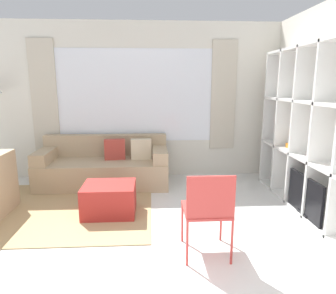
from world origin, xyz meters
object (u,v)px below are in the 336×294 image
Objects in this scene: couch_main at (105,167)px; ottoman at (109,199)px; folding_chair at (208,207)px; shelving_unit at (316,133)px.

couch_main reaches higher than ottoman.
couch_main is at bearing -60.06° from folding_chair.
couch_main is at bearing 100.77° from ottoman.
ottoman is at bearing -79.23° from couch_main.
shelving_unit is 2.78m from ottoman.
folding_chair reaches higher than ottoman.
ottoman is at bearing -44.40° from folding_chair.
shelving_unit is at bearing -146.92° from folding_chair.
shelving_unit is at bearing -0.60° from ottoman.
shelving_unit reaches higher than folding_chair.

